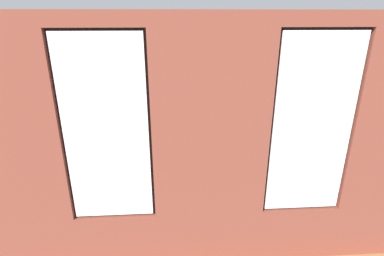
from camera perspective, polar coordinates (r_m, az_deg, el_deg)
ground_plane at (r=6.44m, az=0.36°, el=-7.49°), size 6.22×5.94×0.10m
brick_wall_with_windows at (r=3.45m, az=3.50°, el=-5.66°), size 5.62×0.30×3.05m
white_wall_right at (r=6.12m, az=-26.27°, el=4.65°), size 0.10×4.94×3.05m
couch_by_window at (r=4.58m, az=0.48°, el=-14.86°), size 1.87×0.87×0.80m
couch_left at (r=6.67m, az=18.85°, el=-4.02°), size 0.93×2.02×0.80m
coffee_table at (r=6.10m, az=-1.60°, el=-4.83°), size 1.51×0.80×0.41m
cup_ceramic at (r=6.15m, az=-3.41°, el=-3.71°), size 0.07×0.07×0.09m
candle_jar at (r=5.95m, az=-0.47°, el=-4.35°), size 0.08×0.08×0.12m
table_plant_small at (r=6.19m, az=2.18°, el=-2.89°), size 0.12×0.12×0.20m
remote_silver at (r=5.97m, az=-5.93°, el=-4.93°), size 0.14×0.17×0.02m
media_console at (r=6.74m, az=-21.16°, el=-4.44°), size 1.00×0.42×0.58m
tv_flatscreen at (r=6.49m, az=-21.94°, el=1.13°), size 1.20×0.20×0.80m
potted_plant_corner_far_left at (r=5.01m, az=29.34°, el=-8.32°), size 0.74×0.74×1.20m
potted_plant_by_left_couch at (r=7.79m, az=12.28°, el=0.38°), size 0.24×0.24×0.50m
potted_plant_foreground_right at (r=8.16m, az=-15.95°, el=2.36°), size 0.42×0.42×0.81m
potted_plant_near_tv at (r=5.67m, az=-18.79°, el=-6.39°), size 0.54×0.54×0.81m
potted_plant_between_couches at (r=4.70m, az=17.67°, el=-9.23°), size 1.02×0.96×1.38m
potted_plant_corner_near_left at (r=8.45m, az=14.88°, el=3.07°), size 0.70×0.70×1.32m
potted_plant_beside_window_right at (r=4.48m, az=-16.03°, el=-13.42°), size 0.47×0.47×0.85m
potted_plant_mid_room_small at (r=6.77m, az=8.68°, el=-2.74°), size 0.24×0.24×0.50m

